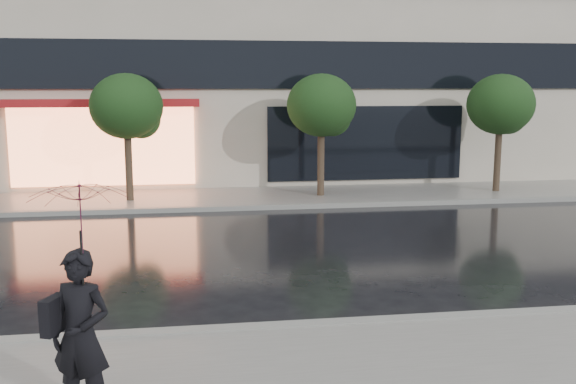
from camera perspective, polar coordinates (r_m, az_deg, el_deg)
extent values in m
plane|color=black|center=(10.70, -2.58, -10.47)|extent=(120.00, 120.00, 0.00)
cube|color=slate|center=(20.60, -5.44, -0.53)|extent=(60.00, 3.50, 0.12)
cube|color=gray|center=(9.75, -1.99, -12.09)|extent=(60.00, 0.25, 0.14)
cube|color=gray|center=(18.88, -5.17, -1.43)|extent=(60.00, 0.25, 0.14)
cube|color=black|center=(21.97, -5.85, 11.20)|extent=(28.00, 0.12, 1.60)
cube|color=#FF8C59|center=(22.23, -16.10, 3.89)|extent=(6.00, 0.10, 2.60)
cube|color=maroon|center=(21.81, -16.40, 7.59)|extent=(6.40, 0.70, 0.25)
cube|color=black|center=(22.84, 6.94, 4.34)|extent=(7.00, 0.10, 2.60)
cylinder|color=#33261C|center=(20.27, -13.96, 2.04)|extent=(0.22, 0.22, 2.20)
ellipsoid|color=#193313|center=(20.12, -14.18, 7.41)|extent=(2.20, 2.20, 1.98)
sphere|color=#193313|center=(20.30, -12.94, 6.34)|extent=(1.20, 1.20, 1.20)
cylinder|color=#33261C|center=(20.56, 2.94, 2.41)|extent=(0.22, 0.22, 2.20)
ellipsoid|color=#193313|center=(20.41, 2.98, 7.71)|extent=(2.20, 2.20, 1.98)
sphere|color=#193313|center=(20.70, 3.96, 6.62)|extent=(1.20, 1.20, 1.20)
cylinder|color=#33261C|center=(22.50, 18.12, 2.57)|extent=(0.22, 0.22, 2.20)
ellipsoid|color=#193313|center=(22.36, 18.37, 7.41)|extent=(2.20, 2.20, 1.98)
sphere|color=#193313|center=(22.74, 19.00, 6.39)|extent=(1.20, 1.20, 1.20)
imported|color=black|center=(7.29, -17.93, -12.02)|extent=(0.79, 0.66, 1.85)
imported|color=#3D0B21|center=(6.92, -18.01, -2.80)|extent=(1.31, 1.32, 0.92)
cylinder|color=black|center=(7.04, -17.79, -6.95)|extent=(0.02, 0.02, 0.92)
cube|color=black|center=(7.30, -20.13, -10.25)|extent=(0.24, 0.37, 0.39)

